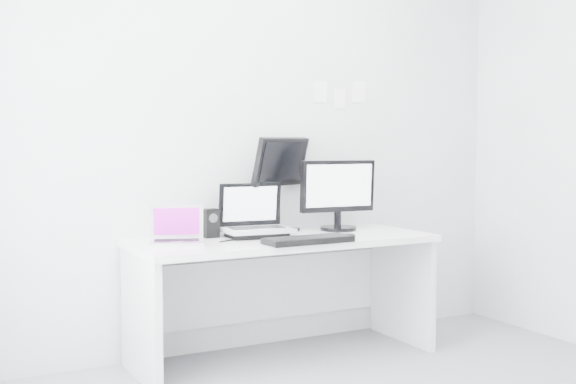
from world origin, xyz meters
The scene contains 12 objects.
back_wall centered at (0.00, 1.60, 1.35)m, with size 3.60×3.60×0.00m, color silver.
desk centered at (0.00, 1.25, 0.36)m, with size 1.80×0.70×0.73m, color white.
macbook centered at (-0.65, 1.28, 0.84)m, with size 0.30×0.22×0.22m, color silver.
speaker centered at (-0.38, 1.45, 0.81)m, with size 0.08×0.08×0.17m, color black.
dell_laptop centered at (-0.13, 1.33, 0.89)m, with size 0.39×0.31×0.33m, color #B1B3B9.
rear_monitor centered at (0.10, 1.51, 1.03)m, with size 0.45×0.16×0.61m, color black.
samsung_monitor centered at (0.47, 1.39, 0.96)m, with size 0.51×0.23×0.46m, color black.
keyboard centered at (0.01, 0.98, 0.75)m, with size 0.51×0.18×0.03m, color black.
mouse centered at (0.30, 1.01, 0.75)m, with size 0.11×0.07×0.03m, color black.
wall_note_0 centered at (0.45, 1.59, 1.62)m, with size 0.10×0.00×0.14m, color white.
wall_note_1 centered at (0.60, 1.59, 1.58)m, with size 0.09×0.00×0.13m, color white.
wall_note_2 centered at (0.75, 1.59, 1.63)m, with size 0.10×0.00×0.14m, color white.
Camera 1 is at (-1.99, -2.57, 1.30)m, focal length 45.80 mm.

